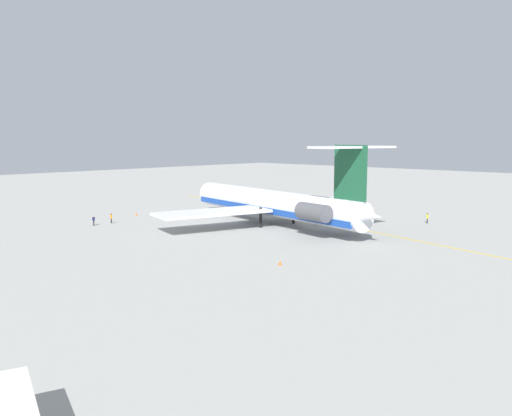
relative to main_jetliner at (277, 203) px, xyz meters
The scene contains 10 objects.
ground 7.71m from the main_jetliner, 102.20° to the right, with size 323.53×323.53×0.00m, color #9E9E99.
main_jetliner is the anchor object (origin of this frame).
ground_crew_near_nose 27.84m from the main_jetliner, 74.15° to the right, with size 0.28×0.37×1.71m.
ground_crew_near_tail 30.49m from the main_jetliner, 44.05° to the left, with size 0.31×0.34×1.70m.
ground_crew_portside 28.35m from the main_jetliner, 38.96° to the left, with size 0.27×0.40×1.70m.
ground_crew_starboard 25.83m from the main_jetliner, 131.88° to the right, with size 0.37×0.31×1.78m.
safety_cone_nose 29.88m from the main_jetliner, 43.96° to the right, with size 0.40×0.40×0.55m, color #EA590F.
safety_cone_wingtip 28.66m from the main_jetliner, 19.39° to the left, with size 0.40×0.40×0.55m, color #EA590F.
safety_cone_tail 28.18m from the main_jetliner, 131.86° to the left, with size 0.40×0.40×0.55m, color #EA590F.
taxiway_centreline 10.04m from the main_jetliner, 82.16° to the right, with size 96.14×0.36×0.01m, color gold.
Camera 1 is at (-55.88, 72.32, 14.31)m, focal length 37.31 mm.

